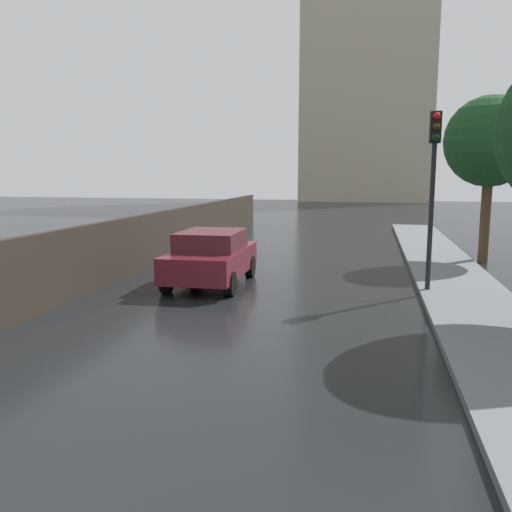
{
  "coord_description": "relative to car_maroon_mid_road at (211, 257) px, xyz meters",
  "views": [
    {
      "loc": [
        2.72,
        -1.37,
        3.05
      ],
      "look_at": [
        0.59,
        8.53,
        1.46
      ],
      "focal_mm": 37.2,
      "sensor_mm": 36.0,
      "label": 1
    }
  ],
  "objects": [
    {
      "name": "street_tree_far",
      "position": [
        8.06,
        5.38,
        3.28
      ],
      "size": [
        3.01,
        3.01,
        5.6
      ],
      "color": "#4C3823",
      "rests_on": "ground"
    },
    {
      "name": "car_maroon_mid_road",
      "position": [
        0.0,
        0.0,
        0.0
      ],
      "size": [
        1.97,
        3.87,
        1.49
      ],
      "rotation": [
        0.0,
        0.0,
        3.16
      ],
      "color": "maroon",
      "rests_on": "ground"
    },
    {
      "name": "traffic_light",
      "position": [
        5.71,
        -0.06,
        2.39
      ],
      "size": [
        0.26,
        0.39,
        4.38
      ],
      "color": "black",
      "rests_on": "sidewalk_strip"
    },
    {
      "name": "distant_tower",
      "position": [
        3.63,
        47.03,
        15.54
      ],
      "size": [
        14.23,
        8.45,
        32.63
      ],
      "color": "#B2A88E",
      "rests_on": "ground"
    }
  ]
}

